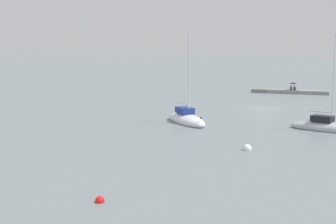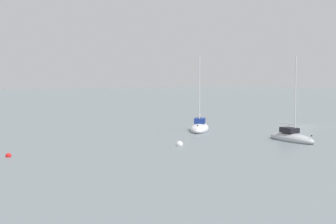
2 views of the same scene
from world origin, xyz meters
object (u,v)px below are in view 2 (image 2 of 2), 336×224
at_px(mooring_buoy_mid, 180,144).
at_px(sailboat_grey_mid, 291,138).
at_px(sailboat_white_outer, 200,128).
at_px(mooring_buoy_far, 8,156).

bearing_deg(mooring_buoy_mid, sailboat_grey_mid, -111.92).
xyz_separation_m(sailboat_white_outer, mooring_buoy_mid, (-8.83, 10.88, -0.25)).
height_order(sailboat_grey_mid, mooring_buoy_far, sailboat_grey_mid).
bearing_deg(sailboat_grey_mid, mooring_buoy_far, -1.49).
relative_size(mooring_buoy_mid, mooring_buoy_far, 1.39).
xyz_separation_m(sailboat_grey_mid, sailboat_white_outer, (13.37, 0.40, 0.04)).
distance_m(sailboat_white_outer, mooring_buoy_mid, 14.02).
height_order(sailboat_grey_mid, sailboat_white_outer, sailboat_white_outer).
bearing_deg(mooring_buoy_mid, sailboat_white_outer, -50.95).
xyz_separation_m(sailboat_grey_mid, mooring_buoy_far, (8.32, 26.58, -0.25)).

